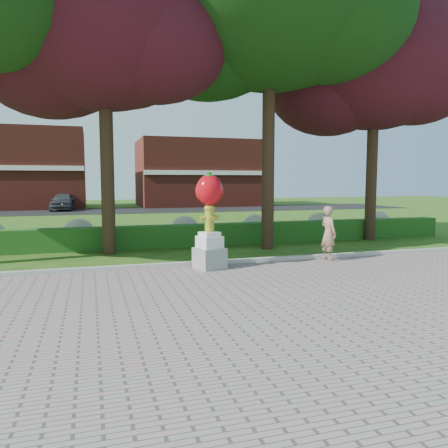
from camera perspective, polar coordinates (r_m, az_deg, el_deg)
ground at (r=9.60m, az=-1.05°, el=-9.00°), size 100.00×100.00×0.00m
walkway at (r=6.05m, az=9.97°, el=-17.85°), size 40.00×14.00×0.04m
curb at (r=12.43m, az=-4.87°, el=-5.29°), size 40.00×0.18×0.15m
lawn_hedge at (r=16.26m, az=-7.85°, el=-1.58°), size 24.00×0.70×0.80m
hydrangea_row at (r=17.32m, az=-6.52°, el=-0.63°), size 20.10×1.10×0.99m
street at (r=37.10m, az=-13.04°, el=1.74°), size 50.00×8.00×0.02m
building_left at (r=43.59m, az=-27.03°, el=6.42°), size 14.00×8.00×7.00m
building_right at (r=44.22m, az=-3.23°, el=6.61°), size 12.00×8.00×6.40m
tree_mid_left at (r=15.79m, az=-15.87°, el=23.39°), size 8.25×7.04×10.69m
tree_far_right at (r=19.53m, az=18.73°, el=18.78°), size 7.88×6.72×10.21m
hydrant_sculpture at (r=11.82m, az=-1.91°, el=0.80°), size 0.89×0.89×2.63m
woman at (r=13.49m, az=13.48°, el=-1.18°), size 0.47×0.65×1.64m
parked_car at (r=38.57m, az=-20.22°, el=2.81°), size 2.20×4.55×1.50m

